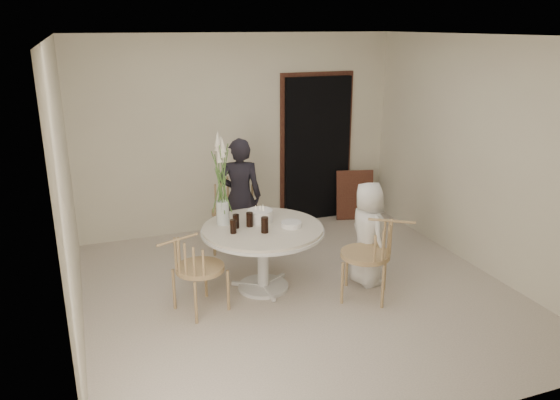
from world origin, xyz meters
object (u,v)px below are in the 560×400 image
object	(u,v)px
girl	(240,196)
chair_right	(378,247)
birthday_cake	(260,216)
chair_far	(234,201)
boy	(367,234)
chair_left	(189,263)
flower_vase	(222,181)
table	(263,237)

from	to	relation	value
girl	chair_right	bearing A→B (deg)	136.98
girl	birthday_cake	xyz separation A→B (m)	(-0.04, -0.91, 0.05)
chair_far	boy	world-z (taller)	boy
chair_left	birthday_cake	distance (m)	1.02
girl	birthday_cake	world-z (taller)	girl
chair_right	flower_vase	distance (m)	1.79
chair_far	flower_vase	xyz separation A→B (m)	(-0.43, -1.07, 0.60)
chair_left	boy	bearing A→B (deg)	-111.99
boy	flower_vase	size ratio (longest dim) A/B	1.15
boy	flower_vase	xyz separation A→B (m)	(-1.51, 0.50, 0.62)
boy	birthday_cake	world-z (taller)	boy
chair_left	flower_vase	world-z (taller)	flower_vase
chair_far	birthday_cake	xyz separation A→B (m)	(-0.02, -1.14, 0.18)
girl	flower_vase	world-z (taller)	flower_vase
table	flower_vase	bearing A→B (deg)	148.00
table	chair_far	bearing A→B (deg)	87.73
table	boy	bearing A→B (deg)	-13.24
girl	boy	xyz separation A→B (m)	(1.07, -1.34, -0.15)
table	birthday_cake	world-z (taller)	birthday_cake
table	girl	bearing A→B (deg)	86.55
chair_far	girl	size ratio (longest dim) A/B	0.64
chair_left	boy	distance (m)	1.99
flower_vase	birthday_cake	bearing A→B (deg)	-9.16
table	chair_left	size ratio (longest dim) A/B	1.55
girl	flower_vase	bearing A→B (deg)	79.10
table	chair_right	bearing A→B (deg)	-30.70
girl	boy	size ratio (longest dim) A/B	1.26
table	chair_far	distance (m)	1.31
table	flower_vase	size ratio (longest dim) A/B	1.29
chair_right	birthday_cake	distance (m)	1.32
chair_far	birthday_cake	distance (m)	1.15
chair_far	boy	bearing A→B (deg)	-32.34
chair_left	boy	xyz separation A→B (m)	(1.99, 0.00, 0.04)
girl	flower_vase	distance (m)	1.06
chair_far	girl	xyz separation A→B (m)	(0.01, -0.23, 0.13)
boy	birthday_cake	size ratio (longest dim) A/B	4.30
birthday_cake	flower_vase	bearing A→B (deg)	170.84
table	chair_far	world-z (taller)	chair_far
boy	birthday_cake	xyz separation A→B (m)	(-1.11, 0.44, 0.20)
birthday_cake	chair_right	bearing A→B (deg)	-37.79
chair_left	girl	world-z (taller)	girl
table	chair_left	xyz separation A→B (m)	(-0.86, -0.27, -0.06)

